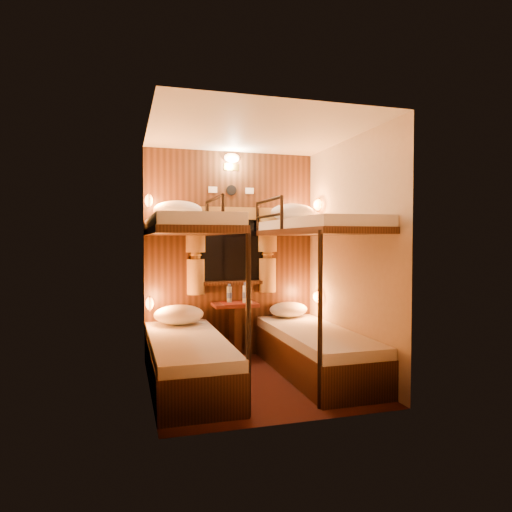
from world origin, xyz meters
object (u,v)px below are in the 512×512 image
object	(u,v)px
bunk_left	(188,326)
bottle_right	(245,294)
bunk_right	(315,319)
bottle_left	(229,295)
table	(235,323)

from	to	relation	value
bunk_left	bottle_right	bearing A→B (deg)	44.50
bunk_right	bottle_left	distance (m)	1.10
bunk_left	bottle_left	distance (m)	1.03
bunk_left	table	xyz separation A→B (m)	(0.65, 0.78, -0.14)
bottle_left	bottle_right	world-z (taller)	bottle_right
bunk_right	bottle_left	bearing A→B (deg)	130.36
bunk_left	bunk_right	size ratio (longest dim) A/B	1.00
bunk_left	bottle_left	world-z (taller)	bunk_left
bunk_right	table	size ratio (longest dim) A/B	2.90
bunk_right	table	bearing A→B (deg)	129.67
table	bunk_right	bearing A→B (deg)	-50.33
bunk_left	bunk_right	xyz separation A→B (m)	(1.30, 0.00, 0.00)
bunk_right	bunk_left	bearing A→B (deg)	180.00
bunk_left	table	world-z (taller)	bunk_left
bottle_left	bunk_left	bearing A→B (deg)	-125.66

